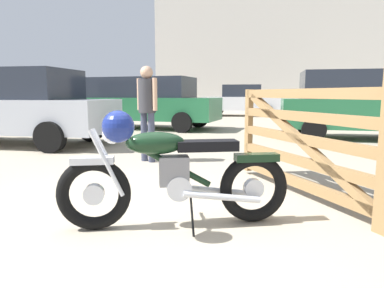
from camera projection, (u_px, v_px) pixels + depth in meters
The scene contains 11 objects.
ground_plane at pixel (141, 217), 3.34m from camera, with size 80.00×80.00×0.00m, color tan.
vintage_motorcycle at pixel (170, 173), 3.03m from camera, with size 2.04×0.86×1.07m.
timber_gate at pixel (318, 139), 3.70m from camera, with size 1.30×2.31×1.60m.
bystander at pixel (147, 104), 5.95m from camera, with size 0.41×0.30×1.66m.
red_hatchback_near at pixel (355, 104), 9.02m from camera, with size 4.02×2.07×1.78m.
dark_sedan_left at pixel (8, 104), 8.02m from camera, with size 4.80×2.19×1.74m.
pale_sedan_back at pixel (147, 101), 11.79m from camera, with size 4.95×2.62×1.74m.
blue_hatchback_right at pixel (14, 102), 11.93m from camera, with size 3.91×1.86×1.78m.
white_estate_far at pixel (53, 101), 16.89m from camera, with size 4.45×2.51×1.67m.
silver_sedan_mid at pixel (242, 100), 18.60m from camera, with size 4.28×2.08×1.67m.
industrial_building at pixel (291, 40), 29.86m from camera, with size 21.59×14.33×25.32m.
Camera 1 is at (0.90, -3.11, 1.19)m, focal length 32.18 mm.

